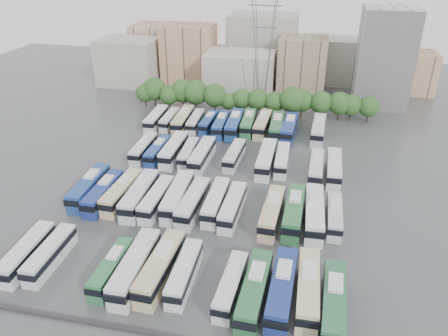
% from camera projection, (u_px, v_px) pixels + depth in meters
% --- Properties ---
extents(ground, '(220.00, 220.00, 0.00)m').
position_uv_depth(ground, '(213.00, 193.00, 80.10)').
color(ground, '#424447').
rests_on(ground, ground).
extents(parapet, '(56.00, 0.50, 0.50)m').
position_uv_depth(parapet, '(148.00, 333.00, 51.42)').
color(parapet, '#2D2D30').
rests_on(parapet, ground).
extents(tree_line, '(64.62, 8.15, 8.47)m').
position_uv_depth(tree_line, '(248.00, 98.00, 114.60)').
color(tree_line, black).
rests_on(tree_line, ground).
extents(city_buildings, '(102.00, 35.00, 20.00)m').
position_uv_depth(city_buildings, '(242.00, 57.00, 140.05)').
color(city_buildings, '#9E998E').
rests_on(city_buildings, ground).
extents(apartment_tower, '(14.00, 14.00, 26.00)m').
position_uv_depth(apartment_tower, '(384.00, 58.00, 117.95)').
color(apartment_tower, silver).
rests_on(apartment_tower, ground).
extents(electricity_pylon, '(9.00, 6.91, 33.83)m').
position_uv_depth(electricity_pylon, '(264.00, 37.00, 114.35)').
color(electricity_pylon, slate).
rests_on(electricity_pylon, ground).
extents(bus_r0_s0, '(3.03, 12.02, 3.74)m').
position_uv_depth(bus_r0_s0, '(27.00, 253.00, 62.10)').
color(bus_r0_s0, silver).
rests_on(bus_r0_s0, ground).
extents(bus_r0_s1, '(2.68, 11.38, 3.56)m').
position_uv_depth(bus_r0_s1, '(50.00, 254.00, 62.01)').
color(bus_r0_s1, silver).
rests_on(bus_r0_s1, ground).
extents(bus_r0_s4, '(2.40, 10.83, 3.39)m').
position_uv_depth(bus_r0_s4, '(112.00, 268.00, 59.49)').
color(bus_r0_s4, '#2F6F41').
rests_on(bus_r0_s4, ground).
extents(bus_r0_s5, '(3.16, 13.53, 4.23)m').
position_uv_depth(bus_r0_s5, '(135.00, 267.00, 59.07)').
color(bus_r0_s5, silver).
rests_on(bus_r0_s5, ground).
extents(bus_r0_s6, '(3.37, 13.31, 4.15)m').
position_uv_depth(bus_r0_s6, '(161.00, 267.00, 59.10)').
color(bus_r0_s6, '#CFBB8E').
rests_on(bus_r0_s6, ground).
extents(bus_r0_s7, '(2.74, 11.51, 3.60)m').
position_uv_depth(bus_r0_s7, '(184.00, 272.00, 58.53)').
color(bus_r0_s7, silver).
rests_on(bus_r0_s7, ground).
extents(bus_r0_s9, '(2.91, 11.15, 3.47)m').
position_uv_depth(bus_r0_s9, '(231.00, 285.00, 56.43)').
color(bus_r0_s9, silver).
rests_on(bus_r0_s9, ground).
extents(bus_r0_s10, '(3.28, 13.04, 4.06)m').
position_uv_depth(bus_r0_s10, '(255.00, 290.00, 55.20)').
color(bus_r0_s10, '#2B643C').
rests_on(bus_r0_s10, ground).
extents(bus_r0_s11, '(3.20, 13.25, 4.14)m').
position_uv_depth(bus_r0_s11, '(282.00, 289.00, 55.40)').
color(bus_r0_s11, navy).
rests_on(bus_r0_s11, ground).
extents(bus_r0_s12, '(3.04, 12.90, 4.03)m').
position_uv_depth(bus_r0_s12, '(308.00, 288.00, 55.53)').
color(bus_r0_s12, beige).
rests_on(bus_r0_s12, ground).
extents(bus_r0_s13, '(3.21, 12.97, 4.05)m').
position_uv_depth(bus_r0_s13, '(334.00, 303.00, 53.29)').
color(bus_r0_s13, '#2B6540').
rests_on(bus_r0_s13, ground).
extents(bus_r1_s0, '(3.39, 13.08, 4.07)m').
position_uv_depth(bus_r1_s0, '(89.00, 187.00, 78.21)').
color(bus_r1_s0, navy).
rests_on(bus_r1_s0, ground).
extents(bus_r1_s1, '(2.82, 12.38, 3.88)m').
position_uv_depth(bus_r1_s1, '(104.00, 193.00, 76.67)').
color(bus_r1_s1, navy).
rests_on(bus_r1_s1, ground).
extents(bus_r1_s2, '(3.27, 12.71, 3.96)m').
position_uv_depth(bus_r1_s2, '(122.00, 192.00, 76.89)').
color(bus_r1_s2, beige).
rests_on(bus_r1_s2, ground).
extents(bus_r1_s3, '(3.20, 13.40, 4.18)m').
position_uv_depth(bus_r1_s3, '(140.00, 195.00, 75.78)').
color(bus_r1_s3, silver).
rests_on(bus_r1_s3, ground).
extents(bus_r1_s4, '(2.89, 12.00, 3.75)m').
position_uv_depth(bus_r1_s4, '(157.00, 199.00, 75.04)').
color(bus_r1_s4, silver).
rests_on(bus_r1_s4, ground).
extents(bus_r1_s5, '(3.45, 13.42, 4.18)m').
position_uv_depth(bus_r1_s5, '(178.00, 196.00, 75.34)').
color(bus_r1_s5, silver).
rests_on(bus_r1_s5, ground).
extents(bus_r1_s6, '(3.14, 12.71, 3.96)m').
position_uv_depth(bus_r1_s6, '(193.00, 202.00, 73.83)').
color(bus_r1_s6, silver).
rests_on(bus_r1_s6, ground).
extents(bus_r1_s7, '(2.73, 12.22, 3.83)m').
position_uv_depth(bus_r1_s7, '(216.00, 201.00, 74.15)').
color(bus_r1_s7, silver).
rests_on(bus_r1_s7, ground).
extents(bus_r1_s8, '(2.93, 12.14, 3.79)m').
position_uv_depth(bus_r1_s8, '(233.00, 206.00, 72.78)').
color(bus_r1_s8, silver).
rests_on(bus_r1_s8, ground).
extents(bus_r1_s10, '(3.29, 12.77, 3.97)m').
position_uv_depth(bus_r1_s10, '(272.00, 212.00, 71.16)').
color(bus_r1_s10, '#CCB88C').
rests_on(bus_r1_s10, ground).
extents(bus_r1_s11, '(3.09, 13.33, 4.17)m').
position_uv_depth(bus_r1_s11, '(294.00, 211.00, 71.12)').
color(bus_r1_s11, '#2D6A3C').
rests_on(bus_r1_s11, ground).
extents(bus_r1_s12, '(3.44, 13.70, 4.27)m').
position_uv_depth(bus_r1_s12, '(314.00, 213.00, 70.60)').
color(bus_r1_s12, white).
rests_on(bus_r1_s12, ground).
extents(bus_r1_s13, '(2.40, 10.87, 3.41)m').
position_uv_depth(bus_r1_s13, '(334.00, 216.00, 70.68)').
color(bus_r1_s13, silver).
rests_on(bus_r1_s13, ground).
extents(bus_r2_s1, '(2.68, 11.55, 3.61)m').
position_uv_depth(bus_r2_s1, '(143.00, 148.00, 93.27)').
color(bus_r2_s1, silver).
rests_on(bus_r2_s1, ground).
extents(bus_r2_s2, '(2.57, 11.02, 3.45)m').
position_uv_depth(bus_r2_s2, '(158.00, 151.00, 92.39)').
color(bus_r2_s2, navy).
rests_on(bus_r2_s2, ground).
extents(bus_r2_s3, '(2.90, 13.00, 4.07)m').
position_uv_depth(bus_r2_s3, '(174.00, 149.00, 92.25)').
color(bus_r2_s3, white).
rests_on(bus_r2_s3, ground).
extents(bus_r2_s4, '(2.91, 10.99, 3.42)m').
position_uv_depth(bus_r2_s4, '(189.00, 153.00, 91.44)').
color(bus_r2_s4, silver).
rests_on(bus_r2_s4, ground).
extents(bus_r2_s5, '(2.92, 12.77, 4.00)m').
position_uv_depth(bus_r2_s5, '(202.00, 155.00, 89.99)').
color(bus_r2_s5, silver).
rests_on(bus_r2_s5, ground).
extents(bus_r2_s7, '(3.02, 11.43, 3.55)m').
position_uv_depth(bus_r2_s7, '(234.00, 155.00, 90.41)').
color(bus_r2_s7, silver).
rests_on(bus_r2_s7, ground).
extents(bus_r2_s9, '(2.97, 13.48, 4.23)m').
position_uv_depth(bus_r2_s9, '(266.00, 159.00, 88.12)').
color(bus_r2_s9, white).
rests_on(bus_r2_s9, ground).
extents(bus_r2_s10, '(2.75, 11.68, 3.65)m').
position_uv_depth(bus_r2_s10, '(282.00, 160.00, 88.43)').
color(bus_r2_s10, white).
rests_on(bus_r2_s10, ground).
extents(bus_r2_s12, '(2.85, 12.09, 3.78)m').
position_uv_depth(bus_r2_s12, '(316.00, 168.00, 85.16)').
color(bus_r2_s12, silver).
rests_on(bus_r2_s12, ground).
extents(bus_r2_s13, '(2.86, 12.65, 3.96)m').
position_uv_depth(bus_r2_s13, '(334.00, 168.00, 84.95)').
color(bus_r2_s13, silver).
rests_on(bus_r2_s13, ground).
extents(bus_r3_s0, '(3.08, 12.41, 3.87)m').
position_uv_depth(bus_r3_s0, '(156.00, 118.00, 108.50)').
color(bus_r3_s0, white).
rests_on(bus_r3_s0, ground).
extents(bus_r3_s1, '(2.50, 10.94, 3.42)m').
position_uv_depth(bus_r3_s1, '(170.00, 119.00, 108.59)').
color(bus_r3_s1, silver).
rests_on(bus_r3_s1, ground).
extents(bus_r3_s2, '(3.42, 13.20, 4.11)m').
position_uv_depth(bus_r3_s2, '(183.00, 120.00, 107.44)').
color(bus_r3_s2, '#C8B789').
rests_on(bus_r3_s2, ground).
extents(bus_r3_s3, '(2.86, 11.26, 3.51)m').
position_uv_depth(bus_r3_s3, '(196.00, 121.00, 107.29)').
color(bus_r3_s3, silver).
rests_on(bus_r3_s3, ground).
extents(bus_r3_s4, '(2.80, 10.94, 3.41)m').
position_uv_depth(bus_r3_s4, '(209.00, 122.00, 106.92)').
color(bus_r3_s4, navy).
rests_on(bus_r3_s4, ground).
extents(bus_r3_s5, '(3.15, 12.15, 3.78)m').
position_uv_depth(bus_r3_s5, '(221.00, 124.00, 105.05)').
color(bus_r3_s5, navy).
rests_on(bus_r3_s5, ground).
extents(bus_r3_s6, '(3.46, 13.60, 4.24)m').
position_uv_depth(bus_r3_s6, '(234.00, 124.00, 104.66)').
color(bus_r3_s6, navy).
rests_on(bus_r3_s6, ground).
extents(bus_r3_s7, '(3.31, 12.78, 3.98)m').
position_uv_depth(bus_r3_s7, '(248.00, 123.00, 105.78)').
color(bus_r3_s7, '#317340').
rests_on(bus_r3_s7, ground).
extents(bus_r3_s8, '(3.23, 12.90, 4.02)m').
position_uv_depth(bus_r3_s8, '(263.00, 124.00, 105.16)').
color(bus_r3_s8, tan).
rests_on(bus_r3_s8, ground).
extents(bus_r3_s9, '(3.30, 13.32, 4.15)m').
position_uv_depth(bus_r3_s9, '(277.00, 127.00, 103.43)').
color(bus_r3_s9, '#2C673C').
rests_on(bus_r3_s9, ground).
extents(bus_r3_s10, '(3.41, 13.40, 4.17)m').
position_uv_depth(bus_r3_s10, '(289.00, 128.00, 102.63)').
color(bus_r3_s10, navy).
rests_on(bus_r3_s10, ground).
extents(bus_r3_s12, '(3.40, 13.40, 4.17)m').
position_uv_depth(bus_r3_s12, '(318.00, 129.00, 101.94)').
color(bus_r3_s12, silver).
rests_on(bus_r3_s12, ground).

